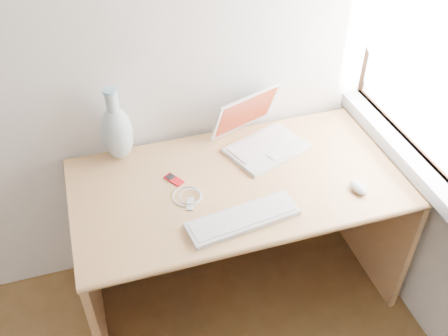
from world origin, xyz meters
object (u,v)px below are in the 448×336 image
object	(u,v)px
desk	(235,203)
vase	(117,131)
external_keyboard	(243,218)
laptop	(264,135)

from	to	relation	value
desk	vase	world-z (taller)	vase
external_keyboard	vase	distance (m)	0.67
desk	vase	distance (m)	0.62
laptop	vase	bearing A→B (deg)	150.38
vase	laptop	bearing A→B (deg)	-9.26
desk	laptop	size ratio (longest dim) A/B	3.56
laptop	desk	bearing A→B (deg)	-166.83
desk	vase	xyz separation A→B (m)	(-0.46, 0.22, 0.35)
external_keyboard	vase	xyz separation A→B (m)	(-0.39, 0.53, 0.13)
vase	external_keyboard	bearing A→B (deg)	-53.66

